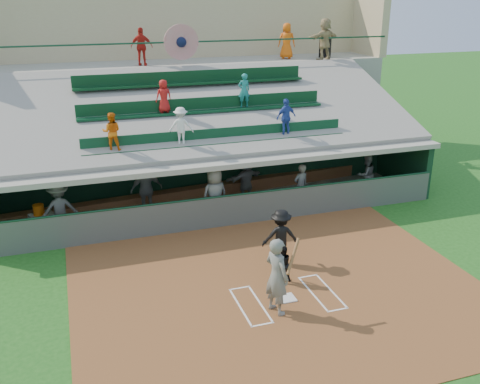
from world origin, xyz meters
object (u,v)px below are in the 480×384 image
object	(u,v)px
home_plate	(287,298)
catcher	(282,264)
trash_bin	(325,48)
white_table	(43,223)
water_cooler	(39,210)
batter_at_plate	(277,276)

from	to	relation	value
home_plate	catcher	size ratio (longest dim) A/B	0.40
home_plate	trash_bin	distance (m)	15.76
white_table	trash_bin	world-z (taller)	trash_bin
white_table	water_cooler	distance (m)	0.51
catcher	white_table	xyz separation A→B (m)	(-6.38, 5.51, -0.19)
batter_at_plate	catcher	xyz separation A→B (m)	(0.72, 1.35, -0.48)
catcher	water_cooler	world-z (taller)	catcher
batter_at_plate	trash_bin	distance (m)	16.09
catcher	trash_bin	bearing A→B (deg)	-124.16
catcher	batter_at_plate	bearing A→B (deg)	58.38
white_table	trash_bin	size ratio (longest dim) A/B	0.84
home_plate	white_table	size ratio (longest dim) A/B	0.58
trash_bin	home_plate	bearing A→B (deg)	-119.50
home_plate	white_table	bearing A→B (deg)	133.91
batter_at_plate	white_table	xyz separation A→B (m)	(-5.66, 6.86, -0.67)
white_table	home_plate	bearing A→B (deg)	-65.03
catcher	water_cooler	size ratio (longest dim) A/B	3.01
catcher	water_cooler	distance (m)	8.44
home_plate	batter_at_plate	bearing A→B (deg)	-136.97
home_plate	catcher	world-z (taller)	catcher
batter_at_plate	catcher	bearing A→B (deg)	62.04
catcher	trash_bin	world-z (taller)	trash_bin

